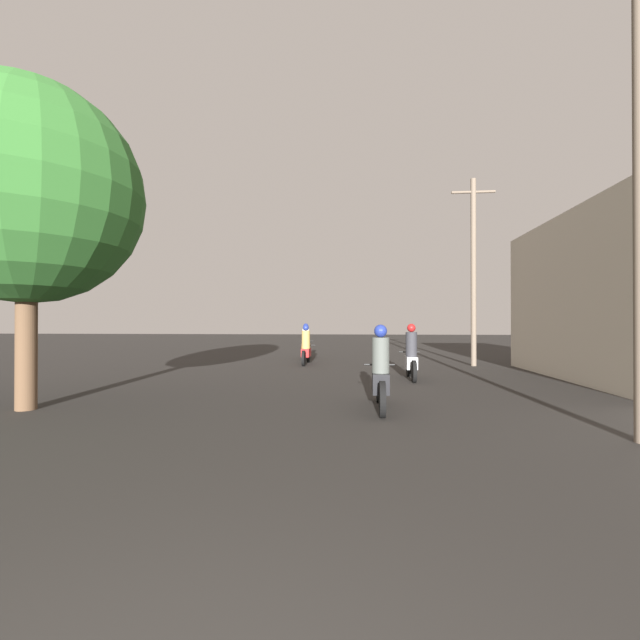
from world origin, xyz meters
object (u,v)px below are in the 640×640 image
motorcycle_black (381,375)px  utility_pole_far (473,268)px  motorcycle_silver (411,357)px  street_tree (27,194)px  motorcycle_orange (306,345)px  motorcycle_red (306,348)px

motorcycle_black → utility_pole_far: (3.84, 8.47, 3.05)m
motorcycle_black → motorcycle_silver: size_ratio=1.04×
motorcycle_silver → utility_pole_far: size_ratio=0.28×
street_tree → motorcycle_orange: bearing=72.5°
motorcycle_silver → motorcycle_red: size_ratio=0.97×
motorcycle_black → motorcycle_orange: size_ratio=1.00×
motorcycle_orange → street_tree: size_ratio=0.34×
street_tree → motorcycle_red: bearing=66.2°
motorcycle_black → motorcycle_red: motorcycle_black is taller
utility_pole_far → street_tree: utility_pole_far is taller
motorcycle_red → utility_pole_far: bearing=-1.2°
utility_pole_far → street_tree: 13.84m
motorcycle_silver → street_tree: (-7.61, -5.00, 3.38)m
motorcycle_silver → motorcycle_red: motorcycle_silver is taller
motorcycle_silver → utility_pole_far: bearing=50.2°
utility_pole_far → motorcycle_black: bearing=-114.4°
motorcycle_red → utility_pole_far: utility_pole_far is taller
motorcycle_red → street_tree: 10.59m
utility_pole_far → street_tree: (-10.39, -9.13, 0.34)m
motorcycle_silver → street_tree: street_tree is taller
motorcycle_black → motorcycle_silver: bearing=68.0°
utility_pole_far → motorcycle_red: bearing=179.6°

